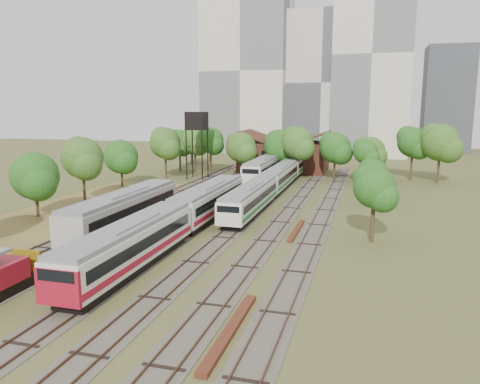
% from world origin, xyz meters
% --- Properties ---
extents(ground, '(240.00, 240.00, 0.00)m').
position_xyz_m(ground, '(0.00, 0.00, 0.00)').
color(ground, '#475123').
rests_on(ground, ground).
extents(dry_grass_patch, '(14.00, 60.00, 0.04)m').
position_xyz_m(dry_grass_patch, '(-18.00, 8.00, 0.02)').
color(dry_grass_patch, brown).
rests_on(dry_grass_patch, ground).
extents(tracks, '(24.60, 80.00, 0.19)m').
position_xyz_m(tracks, '(-0.67, 25.00, 0.04)').
color(tracks, '#4C473D').
rests_on(tracks, ground).
extents(railcar_red_set, '(2.94, 34.57, 3.64)m').
position_xyz_m(railcar_red_set, '(-2.00, 8.94, 1.92)').
color(railcar_red_set, black).
rests_on(railcar_red_set, ground).
extents(railcar_green_set, '(2.71, 52.08, 3.35)m').
position_xyz_m(railcar_green_set, '(2.00, 37.94, 1.77)').
color(railcar_green_set, black).
rests_on(railcar_green_set, ground).
extents(railcar_rear, '(3.04, 16.08, 3.76)m').
position_xyz_m(railcar_rear, '(-2.00, 43.99, 1.99)').
color(railcar_rear, black).
rests_on(railcar_rear, ground).
extents(old_grey_coach, '(3.15, 18.00, 3.89)m').
position_xyz_m(old_grey_coach, '(-8.00, 9.96, 2.13)').
color(old_grey_coach, black).
rests_on(old_grey_coach, ground).
extents(water_tower, '(3.25, 3.25, 11.24)m').
position_xyz_m(water_tower, '(-13.43, 44.21, 9.48)').
color(water_tower, black).
rests_on(water_tower, ground).
extents(rail_pile_near, '(0.61, 9.20, 0.31)m').
position_xyz_m(rail_pile_near, '(8.00, -7.13, 0.15)').
color(rail_pile_near, '#5D2B1A').
rests_on(rail_pile_near, ground).
extents(rail_pile_far, '(0.50, 8.03, 0.26)m').
position_xyz_m(rail_pile_far, '(8.20, 14.59, 0.13)').
color(rail_pile_far, '#5D2B1A').
rests_on(rail_pile_far, ground).
extents(maintenance_shed, '(16.45, 11.55, 7.58)m').
position_xyz_m(maintenance_shed, '(-1.00, 57.98, 2.91)').
color(maintenance_shed, '#3B1A15').
rests_on(maintenance_shed, ground).
extents(tree_band_left, '(8.33, 76.29, 8.67)m').
position_xyz_m(tree_band_left, '(-20.55, 25.10, 5.10)').
color(tree_band_left, '#382616').
rests_on(tree_band_left, ground).
extents(tree_band_far, '(47.55, 10.27, 9.45)m').
position_xyz_m(tree_band_far, '(4.69, 50.25, 5.72)').
color(tree_band_far, '#382616').
rests_on(tree_band_far, ground).
extents(tree_band_right, '(5.03, 35.72, 7.10)m').
position_xyz_m(tree_band_right, '(14.89, 29.22, 4.73)').
color(tree_band_right, '#382616').
rests_on(tree_band_right, ground).
extents(tower_left, '(22.00, 16.00, 42.00)m').
position_xyz_m(tower_left, '(-18.00, 95.00, 21.00)').
color(tower_left, beige).
rests_on(tower_left, ground).
extents(tower_centre, '(20.00, 18.00, 36.00)m').
position_xyz_m(tower_centre, '(2.00, 100.00, 18.00)').
color(tower_centre, beige).
rests_on(tower_centre, ground).
extents(tower_right, '(18.00, 16.00, 48.00)m').
position_xyz_m(tower_right, '(14.00, 92.00, 24.00)').
color(tower_right, beige).
rests_on(tower_right, ground).
extents(tower_far_right, '(12.00, 12.00, 28.00)m').
position_xyz_m(tower_far_right, '(34.00, 110.00, 14.00)').
color(tower_far_right, '#3F4147').
rests_on(tower_far_right, ground).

